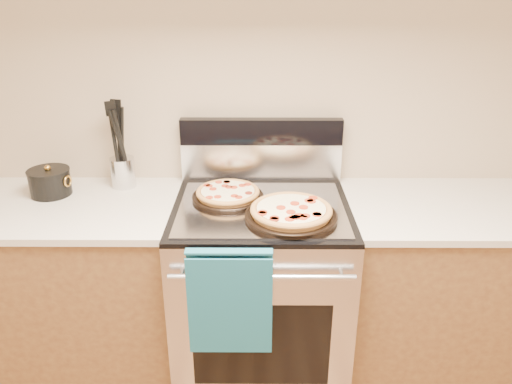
{
  "coord_description": "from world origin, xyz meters",
  "views": [
    {
      "loc": [
        -0.01,
        -0.3,
        1.82
      ],
      "look_at": [
        -0.02,
        1.55,
        1.03
      ],
      "focal_mm": 35.0,
      "sensor_mm": 36.0,
      "label": 1
    }
  ],
  "objects_px": {
    "pepperoni_pizza_back": "(228,194)",
    "pepperoni_pizza_front": "(291,212)",
    "range_body": "(261,297)",
    "utensil_crock": "(123,172)",
    "saucepan": "(50,183)"
  },
  "relations": [
    {
      "from": "range_body",
      "to": "saucepan",
      "type": "xyz_separation_m",
      "value": [
        -0.96,
        0.14,
        0.52
      ]
    },
    {
      "from": "pepperoni_pizza_back",
      "to": "utensil_crock",
      "type": "distance_m",
      "value": 0.53
    },
    {
      "from": "saucepan",
      "to": "pepperoni_pizza_front",
      "type": "bearing_deg",
      "value": -14.09
    },
    {
      "from": "pepperoni_pizza_front",
      "to": "saucepan",
      "type": "height_order",
      "value": "saucepan"
    },
    {
      "from": "range_body",
      "to": "saucepan",
      "type": "distance_m",
      "value": 1.1
    },
    {
      "from": "pepperoni_pizza_back",
      "to": "pepperoni_pizza_front",
      "type": "bearing_deg",
      "value": -35.96
    },
    {
      "from": "range_body",
      "to": "utensil_crock",
      "type": "bearing_deg",
      "value": 159.75
    },
    {
      "from": "range_body",
      "to": "pepperoni_pizza_front",
      "type": "bearing_deg",
      "value": -47.45
    },
    {
      "from": "pepperoni_pizza_front",
      "to": "range_body",
      "type": "bearing_deg",
      "value": 132.55
    },
    {
      "from": "pepperoni_pizza_back",
      "to": "pepperoni_pizza_front",
      "type": "relative_size",
      "value": 0.84
    },
    {
      "from": "range_body",
      "to": "pepperoni_pizza_back",
      "type": "relative_size",
      "value": 2.89
    },
    {
      "from": "pepperoni_pizza_back",
      "to": "pepperoni_pizza_front",
      "type": "xyz_separation_m",
      "value": [
        0.27,
        -0.19,
        0.0
      ]
    },
    {
      "from": "pepperoni_pizza_back",
      "to": "utensil_crock",
      "type": "xyz_separation_m",
      "value": [
        -0.5,
        0.18,
        0.03
      ]
    },
    {
      "from": "range_body",
      "to": "utensil_crock",
      "type": "relative_size",
      "value": 6.34
    },
    {
      "from": "pepperoni_pizza_front",
      "to": "utensil_crock",
      "type": "distance_m",
      "value": 0.85
    }
  ]
}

